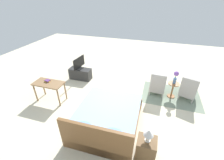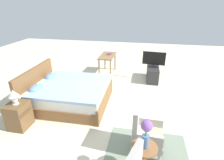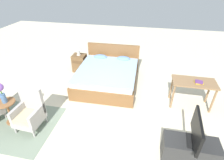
% 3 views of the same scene
% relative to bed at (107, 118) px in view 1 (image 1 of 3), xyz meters
% --- Properties ---
extents(ground_plane, '(16.00, 16.00, 0.00)m').
position_rel_bed_xyz_m(ground_plane, '(0.07, -1.18, -0.30)').
color(ground_plane, beige).
extents(floor_rug, '(2.10, 1.50, 0.01)m').
position_rel_bed_xyz_m(floor_rug, '(-1.85, -2.13, -0.29)').
color(floor_rug, gray).
rests_on(floor_rug, ground_plane).
extents(bed, '(1.79, 2.05, 0.96)m').
position_rel_bed_xyz_m(bed, '(0.00, 0.00, 0.00)').
color(bed, brown).
rests_on(bed, ground_plane).
extents(armchair_by_window_left, '(0.68, 0.68, 0.92)m').
position_rel_bed_xyz_m(armchair_by_window_left, '(-2.37, -2.08, 0.08)').
color(armchair_by_window_left, '#ADA8A3').
rests_on(armchair_by_window_left, floor_rug).
extents(armchair_by_window_right, '(0.57, 0.57, 0.92)m').
position_rel_bed_xyz_m(armchair_by_window_right, '(-1.30, -2.07, 0.08)').
color(armchair_by_window_right, '#ADA8A3').
rests_on(armchair_by_window_right, floor_rug).
extents(side_table, '(0.40, 0.40, 0.58)m').
position_rel_bed_xyz_m(side_table, '(-1.85, -2.07, 0.07)').
color(side_table, '#936038').
rests_on(side_table, ground_plane).
extents(flower_vase, '(0.17, 0.17, 0.48)m').
position_rel_bed_xyz_m(flower_vase, '(-1.85, -2.07, 0.58)').
color(flower_vase, '#4C709E').
rests_on(flower_vase, side_table).
extents(nightstand, '(0.44, 0.41, 0.59)m').
position_rel_bed_xyz_m(nightstand, '(-1.16, 0.64, -0.00)').
color(nightstand, brown).
rests_on(nightstand, ground_plane).
extents(table_lamp, '(0.22, 0.22, 0.33)m').
position_rel_bed_xyz_m(table_lamp, '(-1.16, 0.64, 0.51)').
color(table_lamp, silver).
rests_on(table_lamp, nightstand).
extents(tv_stand, '(0.96, 0.40, 0.50)m').
position_rel_bed_xyz_m(tv_stand, '(2.03, -2.28, -0.05)').
color(tv_stand, '#2D2D2D').
rests_on(tv_stand, ground_plane).
extents(tv_flatscreen, '(0.23, 0.77, 0.53)m').
position_rel_bed_xyz_m(tv_flatscreen, '(2.03, -2.28, 0.47)').
color(tv_flatscreen, black).
rests_on(tv_flatscreen, tv_stand).
extents(vanity_desk, '(1.04, 0.52, 0.73)m').
position_rel_bed_xyz_m(vanity_desk, '(2.32, -0.59, 0.32)').
color(vanity_desk, '#8E6B47').
rests_on(vanity_desk, ground_plane).
extents(book_stack, '(0.21, 0.17, 0.06)m').
position_rel_bed_xyz_m(book_stack, '(2.39, -0.66, 0.46)').
color(book_stack, '#B79333').
rests_on(book_stack, vanity_desk).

